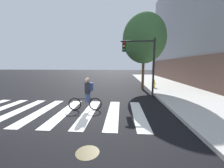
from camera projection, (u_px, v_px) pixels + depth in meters
The scene contains 7 objects.
ground_plane at pixel (61, 112), 6.68m from camera, with size 120.00×120.00×0.00m, color black.
crosswalk_stripes at pixel (53, 111), 6.70m from camera, with size 8.99×3.90×0.01m.
manhole_cover at pixel (88, 152), 3.56m from camera, with size 0.64×0.64×0.01m, color #473D1E.
cyclist at pixel (87, 94), 6.77m from camera, with size 1.71×0.38×1.69m.
traffic_light_near at pixel (142, 57), 9.60m from camera, with size 2.47×0.28×4.20m.
fire_hydrant at pixel (154, 84), 13.00m from camera, with size 0.33×0.22×0.78m.
street_tree_near at pixel (144, 39), 12.22m from camera, with size 3.92×3.92×6.97m.
Camera 1 is at (3.00, -6.22, 2.31)m, focal length 21.43 mm.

